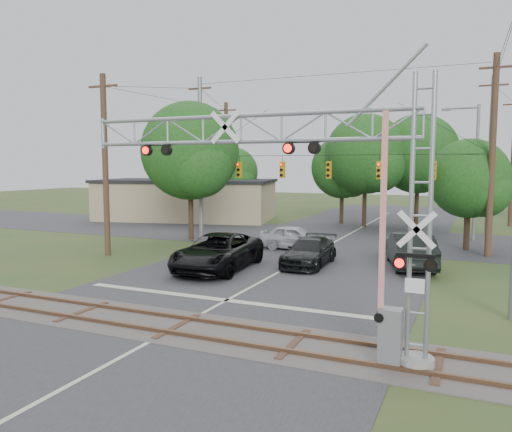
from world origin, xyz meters
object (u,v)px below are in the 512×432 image
at_px(car_dark, 309,252).
at_px(sedan_silver, 295,238).
at_px(commercial_building, 187,199).
at_px(pickup_black, 218,252).
at_px(crossing_gantry, 302,188).
at_px(traffic_signal_span, 343,160).
at_px(streetlight, 473,165).

distance_m(car_dark, sedan_silver, 4.99).
height_order(car_dark, commercial_building, commercial_building).
distance_m(pickup_black, sedan_silver, 7.47).
distance_m(crossing_gantry, car_dark, 12.92).
height_order(crossing_gantry, traffic_signal_span, traffic_signal_span).
relative_size(sedan_silver, streetlight, 0.48).
distance_m(crossing_gantry, traffic_signal_span, 18.71).
bearing_deg(commercial_building, pickup_black, -67.45).
xyz_separation_m(pickup_black, car_dark, (3.90, 2.89, -0.18)).
xyz_separation_m(car_dark, sedan_silver, (-2.33, 4.42, 0.04)).
bearing_deg(streetlight, commercial_building, 171.34).
height_order(traffic_signal_span, sedan_silver, traffic_signal_span).
relative_size(traffic_signal_span, pickup_black, 2.96).
height_order(crossing_gantry, pickup_black, crossing_gantry).
distance_m(pickup_black, streetlight, 20.23).
height_order(crossing_gantry, sedan_silver, crossing_gantry).
height_order(car_dark, streetlight, streetlight).
distance_m(commercial_building, streetlight, 26.17).
bearing_deg(traffic_signal_span, streetlight, 40.82).
bearing_deg(sedan_silver, streetlight, -49.61).
bearing_deg(pickup_black, traffic_signal_span, 62.62).
distance_m(traffic_signal_span, pickup_black, 11.30).
height_order(pickup_black, sedan_silver, pickup_black).
distance_m(crossing_gantry, commercial_building, 36.05).
bearing_deg(streetlight, sedan_silver, -139.03).
xyz_separation_m(pickup_black, commercial_building, (-14.08, 19.90, 1.05)).
xyz_separation_m(traffic_signal_span, pickup_black, (-4.01, -9.45, -4.72)).
height_order(pickup_black, streetlight, streetlight).
distance_m(crossing_gantry, sedan_silver, 17.67).
distance_m(sedan_silver, streetlight, 14.00).
bearing_deg(pickup_black, car_dark, 32.11).
relative_size(pickup_black, car_dark, 1.30).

